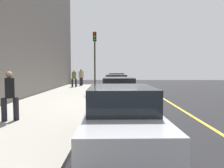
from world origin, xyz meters
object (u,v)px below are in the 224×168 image
at_px(parked_car_silver, 122,117).
at_px(pedestrian_black_coat, 10,95).
at_px(parked_car_red, 119,92).
at_px(parked_car_maroon, 117,80).
at_px(pedestrian_tan_coat, 81,77).
at_px(traffic_light_pole, 95,52).
at_px(pedestrian_olive_coat, 74,78).
at_px(parked_car_green, 117,84).

height_order(parked_car_silver, pedestrian_black_coat, pedestrian_black_coat).
distance_m(parked_car_red, parked_car_silver, 6.16).
distance_m(parked_car_silver, pedestrian_black_coat, 4.39).
height_order(parked_car_maroon, pedestrian_tan_coat, pedestrian_tan_coat).
bearing_deg(traffic_light_pole, parked_car_red, 17.24).
height_order(parked_car_maroon, pedestrian_black_coat, pedestrian_black_coat).
relative_size(parked_car_maroon, pedestrian_black_coat, 2.48).
bearing_deg(pedestrian_olive_coat, parked_car_maroon, 108.13).
bearing_deg(traffic_light_pole, parked_car_green, 93.01).
relative_size(parked_car_red, pedestrian_tan_coat, 2.56).
xyz_separation_m(parked_car_silver, pedestrian_black_coat, (-2.13, -3.83, 0.31)).
xyz_separation_m(parked_car_red, pedestrian_black_coat, (4.03, -3.85, 0.31)).
xyz_separation_m(parked_car_maroon, traffic_light_pole, (6.70, -1.74, 2.52)).
relative_size(pedestrian_black_coat, pedestrian_tan_coat, 0.96).
height_order(parked_car_red, pedestrian_olive_coat, pedestrian_olive_coat).
distance_m(pedestrian_olive_coat, pedestrian_tan_coat, 2.10).
height_order(parked_car_green, pedestrian_black_coat, pedestrian_black_coat).
distance_m(parked_car_maroon, pedestrian_tan_coat, 4.01).
bearing_deg(parked_car_silver, pedestrian_black_coat, -119.07).
height_order(parked_car_green, traffic_light_pole, traffic_light_pole).
xyz_separation_m(parked_car_red, traffic_light_pole, (-5.71, -1.77, 2.52)).
xyz_separation_m(parked_car_maroon, parked_car_green, (6.61, -0.03, -0.00)).
bearing_deg(parked_car_red, pedestrian_olive_coat, -158.28).
height_order(parked_car_green, pedestrian_tan_coat, pedestrian_tan_coat).
relative_size(pedestrian_olive_coat, traffic_light_pole, 0.37).
bearing_deg(parked_car_green, parked_car_red, 0.62).
distance_m(parked_car_maroon, parked_car_green, 6.61).
bearing_deg(pedestrian_olive_coat, parked_car_green, 39.77).
bearing_deg(parked_car_red, parked_car_green, -179.38).
relative_size(parked_car_green, parked_car_silver, 0.94).
bearing_deg(parked_car_green, pedestrian_tan_coat, -151.68).
bearing_deg(pedestrian_tan_coat, parked_car_maroon, 80.81).
distance_m(pedestrian_tan_coat, traffic_light_pole, 7.96).
relative_size(parked_car_green, parked_car_red, 0.91).
xyz_separation_m(parked_car_green, parked_car_silver, (11.97, 0.04, 0.00)).
xyz_separation_m(parked_car_red, pedestrian_tan_coat, (-13.05, -3.97, 0.35)).
xyz_separation_m(parked_car_maroon, pedestrian_black_coat, (16.44, -3.82, 0.32)).
bearing_deg(parked_car_silver, traffic_light_pole, -171.61).
bearing_deg(traffic_light_pole, parked_car_silver, 8.39).
height_order(parked_car_green, parked_car_silver, same).
bearing_deg(pedestrian_black_coat, traffic_light_pole, 167.96).
distance_m(parked_car_maroon, parked_car_silver, 18.57).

